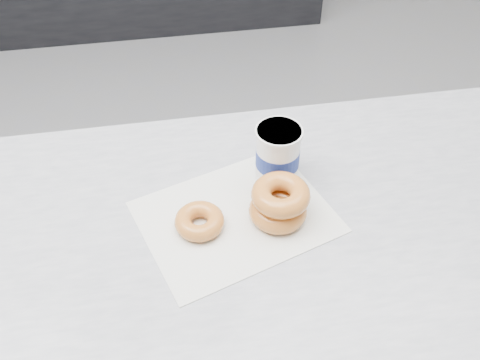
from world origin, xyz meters
name	(u,v)px	position (x,y,z in m)	size (l,w,h in m)	color
ground	(135,282)	(0.00, 0.00, 0.00)	(5.00, 5.00, 0.00)	gray
wax_paper	(236,217)	(0.29, -0.53, 0.90)	(0.34, 0.26, 0.00)	silver
donut_single	(199,221)	(0.22, -0.55, 0.92)	(0.09, 0.09, 0.03)	gold
donut_stack	(279,203)	(0.37, -0.55, 0.94)	(0.12, 0.12, 0.07)	gold
coffee_cup	(278,154)	(0.39, -0.44, 0.96)	(0.09, 0.09, 0.12)	white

